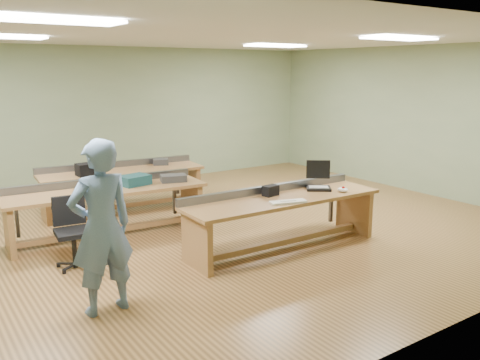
% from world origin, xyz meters
% --- Properties ---
extents(floor, '(10.00, 10.00, 0.00)m').
position_xyz_m(floor, '(0.00, 0.00, 0.00)').
color(floor, '#A0713C').
rests_on(floor, ground).
extents(ceiling, '(10.00, 10.00, 0.00)m').
position_xyz_m(ceiling, '(0.00, 0.00, 3.00)').
color(ceiling, silver).
rests_on(ceiling, wall_back).
extents(wall_back, '(10.00, 0.04, 3.00)m').
position_xyz_m(wall_back, '(0.00, 4.00, 1.50)').
color(wall_back, gray).
rests_on(wall_back, floor).
extents(wall_front, '(10.00, 0.04, 3.00)m').
position_xyz_m(wall_front, '(0.00, -4.00, 1.50)').
color(wall_front, gray).
rests_on(wall_front, floor).
extents(wall_right, '(0.04, 8.00, 3.00)m').
position_xyz_m(wall_right, '(5.00, 0.00, 1.50)').
color(wall_right, gray).
rests_on(wall_right, floor).
extents(fluor_panels, '(6.20, 3.50, 0.03)m').
position_xyz_m(fluor_panels, '(0.00, 0.00, 2.97)').
color(fluor_panels, white).
rests_on(fluor_panels, ceiling).
extents(workbench_front, '(3.02, 0.86, 0.86)m').
position_xyz_m(workbench_front, '(0.50, -1.25, 0.56)').
color(workbench_front, olive).
rests_on(workbench_front, floor).
extents(workbench_mid, '(3.03, 0.99, 0.86)m').
position_xyz_m(workbench_mid, '(-1.38, 0.66, 0.56)').
color(workbench_mid, olive).
rests_on(workbench_mid, floor).
extents(workbench_back, '(2.94, 1.01, 0.86)m').
position_xyz_m(workbench_back, '(-0.63, 1.93, 0.56)').
color(workbench_back, olive).
rests_on(workbench_back, floor).
extents(person, '(0.70, 0.48, 1.85)m').
position_xyz_m(person, '(-2.28, -1.74, 0.93)').
color(person, '#6889AA').
rests_on(person, floor).
extents(laptop_base, '(0.46, 0.45, 0.04)m').
position_xyz_m(laptop_base, '(1.24, -1.20, 0.77)').
color(laptop_base, black).
rests_on(laptop_base, workbench_front).
extents(laptop_screen, '(0.30, 0.23, 0.28)m').
position_xyz_m(laptop_screen, '(1.32, -1.09, 1.03)').
color(laptop_screen, black).
rests_on(laptop_screen, laptop_base).
extents(keyboard, '(0.52, 0.30, 0.03)m').
position_xyz_m(keyboard, '(0.36, -1.55, 0.76)').
color(keyboard, silver).
rests_on(keyboard, workbench_front).
extents(trackball_mouse, '(0.18, 0.19, 0.07)m').
position_xyz_m(trackball_mouse, '(1.43, -1.51, 0.78)').
color(trackball_mouse, white).
rests_on(trackball_mouse, workbench_front).
extents(camera_bag, '(0.24, 0.18, 0.15)m').
position_xyz_m(camera_bag, '(0.41, -1.09, 0.83)').
color(camera_bag, black).
rests_on(camera_bag, workbench_front).
extents(task_chair, '(0.54, 0.54, 0.92)m').
position_xyz_m(task_chair, '(-2.18, -0.29, 0.34)').
color(task_chair, black).
rests_on(task_chair, floor).
extents(parts_bin_teal, '(0.49, 0.41, 0.15)m').
position_xyz_m(parts_bin_teal, '(-0.92, 0.65, 0.83)').
color(parts_bin_teal, '#153E44').
rests_on(parts_bin_teal, workbench_mid).
extents(parts_bin_grey, '(0.46, 0.36, 0.11)m').
position_xyz_m(parts_bin_grey, '(-0.30, 0.54, 0.80)').
color(parts_bin_grey, '#343436').
rests_on(parts_bin_grey, workbench_mid).
extents(mug, '(0.16, 0.16, 0.10)m').
position_xyz_m(mug, '(-1.42, 0.55, 0.80)').
color(mug, '#343436').
rests_on(mug, workbench_mid).
extents(drinks_can, '(0.08, 0.08, 0.13)m').
position_xyz_m(drinks_can, '(-1.47, 0.53, 0.82)').
color(drinks_can, silver).
rests_on(drinks_can, workbench_mid).
extents(storage_box_back, '(0.38, 0.28, 0.21)m').
position_xyz_m(storage_box_back, '(-1.29, 1.79, 0.85)').
color(storage_box_back, black).
rests_on(storage_box_back, workbench_back).
extents(tray_back, '(0.34, 0.30, 0.11)m').
position_xyz_m(tray_back, '(0.17, 1.99, 0.81)').
color(tray_back, '#343436').
rests_on(tray_back, workbench_back).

